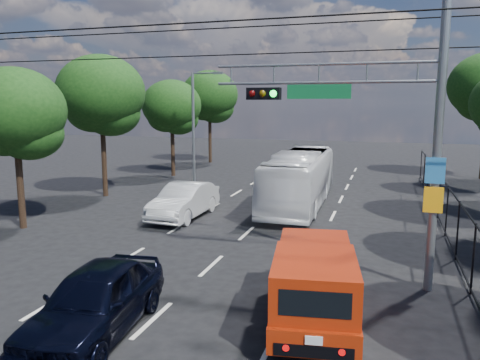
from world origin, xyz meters
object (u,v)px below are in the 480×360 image
at_px(white_bus, 300,179).
at_px(signal_mast, 392,101).
at_px(white_van, 184,201).
at_px(navy_hatchback, 95,300).
at_px(red_pickup, 314,281).

bearing_deg(white_bus, signal_mast, -67.92).
height_order(signal_mast, white_van, signal_mast).
xyz_separation_m(signal_mast, white_van, (-8.76, 5.71, -4.46)).
bearing_deg(signal_mast, navy_hatchback, -141.44).
xyz_separation_m(signal_mast, red_pickup, (-1.57, -2.86, -4.25)).
distance_m(white_bus, white_van, 6.13).
distance_m(signal_mast, white_bus, 11.24).
bearing_deg(navy_hatchback, white_bus, 76.43).
distance_m(red_pickup, white_van, 11.19).
bearing_deg(white_van, signal_mast, -31.84).
distance_m(signal_mast, white_van, 11.37).
bearing_deg(white_van, red_pickup, -48.75).
relative_size(red_pickup, white_van, 1.10).
xyz_separation_m(navy_hatchback, white_bus, (2.02, 14.65, 0.62)).
bearing_deg(white_van, white_bus, 42.30).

